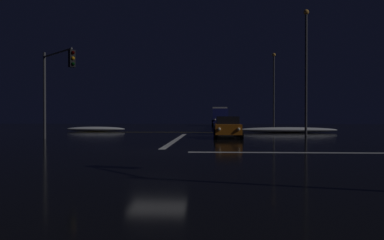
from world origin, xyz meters
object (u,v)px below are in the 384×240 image
(sedan_black, at_px, (226,125))
(sedan_silver, at_px, (224,123))
(traffic_signal_nw, at_px, (56,77))
(streetlamp_right_far, at_px, (274,85))
(sedan_gray, at_px, (227,124))
(streetlamp_right_near, at_px, (306,64))
(sedan_green, at_px, (224,121))
(sedan_orange, at_px, (228,127))
(sedan_red, at_px, (223,122))
(box_truck, at_px, (220,115))

(sedan_black, relative_size, sedan_silver, 1.00)
(traffic_signal_nw, relative_size, streetlamp_right_far, 0.65)
(sedan_gray, xyz_separation_m, streetlamp_right_near, (6.09, -8.28, 5.02))
(sedan_black, relative_size, sedan_green, 1.00)
(sedan_orange, distance_m, sedan_red, 23.09)
(sedan_silver, bearing_deg, sedan_gray, -89.69)
(streetlamp_right_near, distance_m, streetlamp_right_far, 16.01)
(sedan_orange, xyz_separation_m, sedan_green, (0.64, 29.00, 0.00))
(sedan_orange, distance_m, box_truck, 35.59)
(sedan_black, relative_size, sedan_red, 1.00)
(sedan_orange, bearing_deg, box_truck, 89.70)
(sedan_orange, xyz_separation_m, streetlamp_right_far, (6.49, 19.63, 4.57))
(sedan_black, bearing_deg, sedan_orange, -91.01)
(sedan_gray, distance_m, sedan_green, 17.09)
(sedan_green, bearing_deg, sedan_silver, -91.43)
(sedan_silver, distance_m, streetlamp_right_far, 7.88)
(sedan_green, bearing_deg, streetlamp_right_near, -77.03)
(sedan_orange, bearing_deg, traffic_signal_nw, -165.68)
(streetlamp_right_far, bearing_deg, traffic_signal_nw, -128.55)
(sedan_silver, relative_size, traffic_signal_nw, 0.72)
(sedan_silver, height_order, traffic_signal_nw, traffic_signal_nw)
(streetlamp_right_near, bearing_deg, sedan_gray, 126.36)
(sedan_silver, bearing_deg, sedan_black, -91.26)
(sedan_gray, bearing_deg, traffic_signal_nw, -128.69)
(sedan_green, bearing_deg, sedan_black, -91.35)
(traffic_signal_nw, bearing_deg, sedan_red, 65.43)
(sedan_red, height_order, traffic_signal_nw, traffic_signal_nw)
(box_truck, distance_m, streetlamp_right_near, 32.82)
(sedan_silver, relative_size, sedan_green, 1.00)
(sedan_black, distance_m, box_truck, 28.99)
(sedan_orange, relative_size, streetlamp_right_far, 0.46)
(traffic_signal_nw, xyz_separation_m, streetlamp_right_far, (17.98, 22.57, 1.17))
(sedan_red, relative_size, streetlamp_right_near, 0.42)
(sedan_orange, bearing_deg, sedan_black, 88.99)
(sedan_red, height_order, streetlamp_right_near, streetlamp_right_near)
(box_truck, bearing_deg, sedan_red, -89.00)
(sedan_silver, relative_size, sedan_red, 1.00)
(sedan_silver, height_order, sedan_red, same)
(sedan_gray, relative_size, streetlamp_right_near, 0.42)
(sedan_gray, bearing_deg, box_truck, 90.50)
(sedan_red, bearing_deg, box_truck, 91.00)
(streetlamp_right_near, bearing_deg, sedan_red, 107.35)
(traffic_signal_nw, bearing_deg, streetlamp_right_far, 51.45)
(sedan_green, bearing_deg, traffic_signal_nw, -110.81)
(sedan_orange, relative_size, sedan_red, 1.00)
(sedan_red, distance_m, streetlamp_right_far, 8.36)
(box_truck, height_order, traffic_signal_nw, traffic_signal_nw)
(sedan_orange, distance_m, streetlamp_right_near, 8.97)
(sedan_black, distance_m, streetlamp_right_far, 15.21)
(sedan_red, bearing_deg, sedan_black, -91.01)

